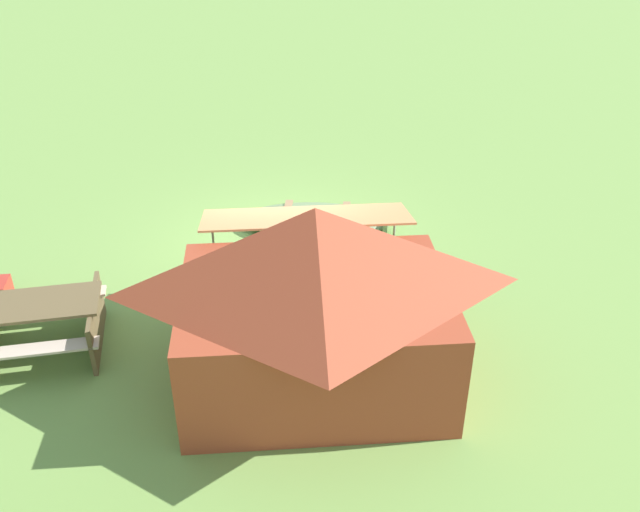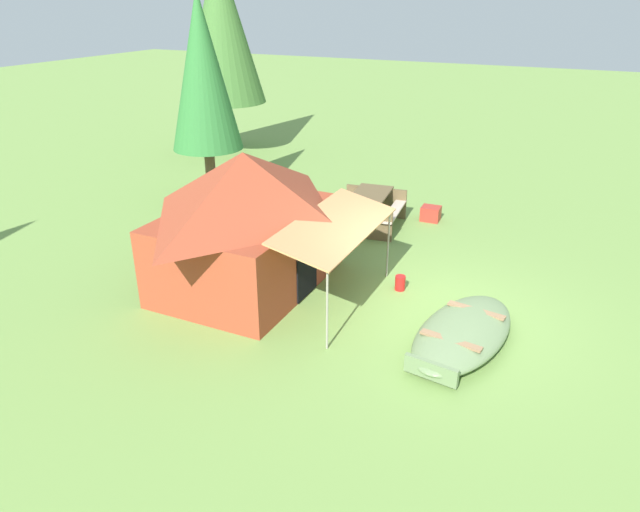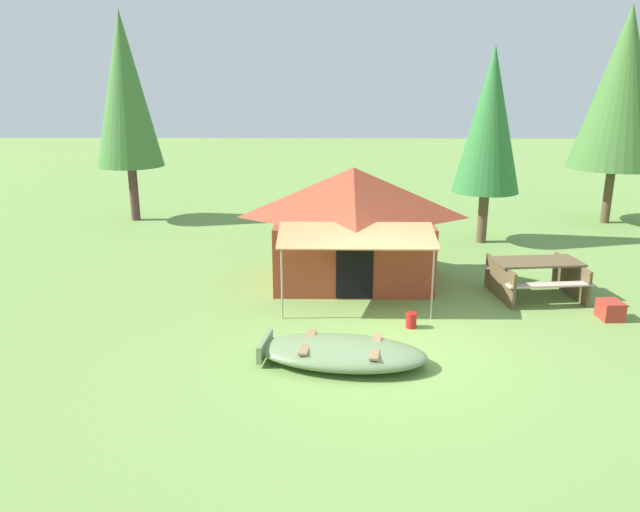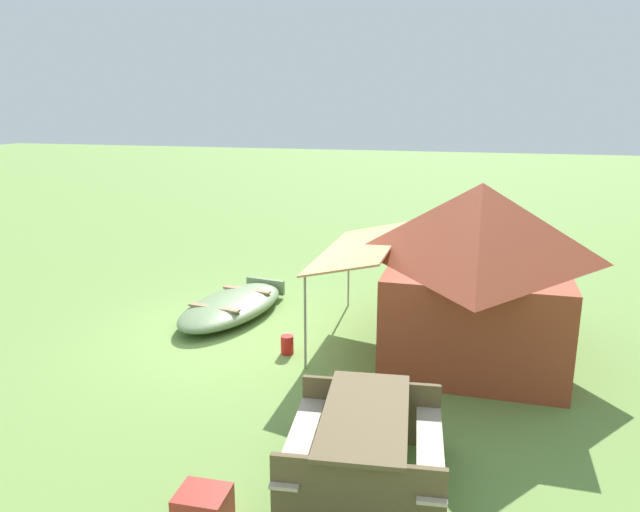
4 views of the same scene
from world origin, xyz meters
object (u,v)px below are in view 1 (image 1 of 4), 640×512
fuel_can (244,267)px  canvas_cabin_tent (315,296)px  picnic_table (38,320)px  beached_rowboat (317,220)px

fuel_can → canvas_cabin_tent: bearing=110.1°
canvas_cabin_tent → picnic_table: (3.82, -0.96, -0.85)m
beached_rowboat → fuel_can: (1.33, 1.48, -0.05)m
beached_rowboat → picnic_table: picnic_table is taller
beached_rowboat → picnic_table: bearing=37.9°
beached_rowboat → picnic_table: size_ratio=1.51×
picnic_table → canvas_cabin_tent: bearing=165.9°
canvas_cabin_tent → picnic_table: canvas_cabin_tent is taller
beached_rowboat → canvas_cabin_tent: (0.34, 4.19, 1.15)m
picnic_table → fuel_can: bearing=-148.2°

